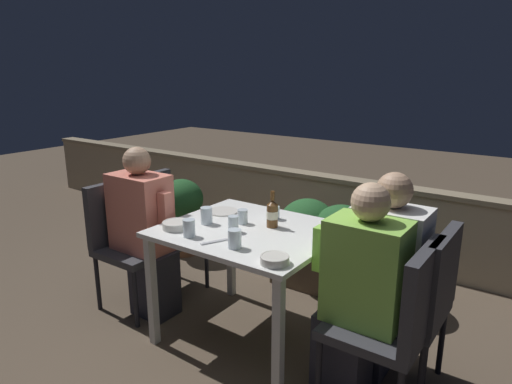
% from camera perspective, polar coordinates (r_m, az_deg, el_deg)
% --- Properties ---
extents(ground_plane, '(16.00, 16.00, 0.00)m').
position_cam_1_polar(ground_plane, '(3.16, -0.74, -17.68)').
color(ground_plane, brown).
extents(parapet_wall, '(9.00, 0.18, 0.74)m').
position_cam_1_polar(parapet_wall, '(4.34, 12.34, -3.17)').
color(parapet_wall, gray).
rests_on(parapet_wall, ground_plane).
extents(dining_table, '(1.04, 0.90, 0.76)m').
position_cam_1_polar(dining_table, '(2.85, -0.79, -6.38)').
color(dining_table, white).
rests_on(dining_table, ground_plane).
extents(planter_hedge, '(1.07, 0.47, 0.71)m').
position_cam_1_polar(planter_hedge, '(3.60, 10.56, -6.55)').
color(planter_hedge, brown).
rests_on(planter_hedge, ground_plane).
extents(chair_left_near, '(0.48, 0.47, 0.93)m').
position_cam_1_polar(chair_left_near, '(3.47, -15.95, -4.92)').
color(chair_left_near, '#333338').
rests_on(chair_left_near, ground_plane).
extents(person_coral_top, '(0.49, 0.26, 1.21)m').
position_cam_1_polar(person_coral_top, '(3.30, -13.69, -4.91)').
color(person_coral_top, '#282833').
rests_on(person_coral_top, ground_plane).
extents(chair_left_far, '(0.48, 0.47, 0.93)m').
position_cam_1_polar(chair_left_far, '(3.65, -12.16, -3.65)').
color(chair_left_far, '#333338').
rests_on(chair_left_far, ground_plane).
extents(chair_right_near, '(0.48, 0.47, 0.93)m').
position_cam_1_polar(chair_right_near, '(2.39, 17.31, -14.50)').
color(chair_right_near, '#333338').
rests_on(chair_right_near, ground_plane).
extents(person_green_blouse, '(0.48, 0.26, 1.20)m').
position_cam_1_polar(person_green_blouse, '(2.43, 12.57, -12.42)').
color(person_green_blouse, '#282833').
rests_on(person_green_blouse, ground_plane).
extents(chair_right_far, '(0.48, 0.47, 0.93)m').
position_cam_1_polar(chair_right_far, '(2.61, 19.69, -12.10)').
color(chair_right_far, '#333338').
rests_on(chair_right_far, ground_plane).
extents(person_white_polo, '(0.48, 0.26, 1.20)m').
position_cam_1_polar(person_white_polo, '(2.64, 15.34, -10.21)').
color(person_white_polo, '#282833').
rests_on(person_white_polo, ground_plane).
extents(beer_bottle, '(0.07, 0.07, 0.23)m').
position_cam_1_polar(beer_bottle, '(2.83, 2.06, -2.68)').
color(beer_bottle, brown).
rests_on(beer_bottle, dining_table).
extents(plate_0, '(0.21, 0.21, 0.01)m').
position_cam_1_polar(plate_0, '(3.14, -4.17, -2.43)').
color(plate_0, silver).
rests_on(plate_0, dining_table).
extents(bowl_0, '(0.15, 0.15, 0.04)m').
position_cam_1_polar(bowl_0, '(2.33, 2.36, -8.38)').
color(bowl_0, beige).
rests_on(bowl_0, dining_table).
extents(bowl_1, '(0.17, 0.17, 0.05)m').
position_cam_1_polar(bowl_1, '(2.86, -9.96, -4.01)').
color(bowl_1, beige).
rests_on(bowl_1, dining_table).
extents(glass_cup_0, '(0.06, 0.06, 0.10)m').
position_cam_1_polar(glass_cup_0, '(2.76, -2.85, -4.00)').
color(glass_cup_0, silver).
rests_on(glass_cup_0, dining_table).
extents(glass_cup_1, '(0.07, 0.07, 0.09)m').
position_cam_1_polar(glass_cup_1, '(2.90, -1.69, -3.09)').
color(glass_cup_1, silver).
rests_on(glass_cup_1, dining_table).
extents(glass_cup_2, '(0.07, 0.07, 0.09)m').
position_cam_1_polar(glass_cup_2, '(2.99, 2.32, -2.59)').
color(glass_cup_2, silver).
rests_on(glass_cup_2, dining_table).
extents(glass_cup_3, '(0.08, 0.08, 0.11)m').
position_cam_1_polar(glass_cup_3, '(2.51, -2.68, -5.86)').
color(glass_cup_3, silver).
rests_on(glass_cup_3, dining_table).
extents(glass_cup_4, '(0.07, 0.07, 0.10)m').
position_cam_1_polar(glass_cup_4, '(2.71, -8.37, -4.48)').
color(glass_cup_4, silver).
rests_on(glass_cup_4, dining_table).
extents(glass_cup_5, '(0.08, 0.08, 0.11)m').
position_cam_1_polar(glass_cup_5, '(2.91, -6.21, -2.95)').
color(glass_cup_5, silver).
rests_on(glass_cup_5, dining_table).
extents(fork_0, '(0.09, 0.16, 0.01)m').
position_cam_1_polar(fork_0, '(2.62, -5.17, -6.19)').
color(fork_0, silver).
rests_on(fork_0, dining_table).
extents(potted_plant, '(0.41, 0.41, 0.72)m').
position_cam_1_polar(potted_plant, '(4.34, -9.28, -2.02)').
color(potted_plant, brown).
rests_on(potted_plant, ground_plane).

